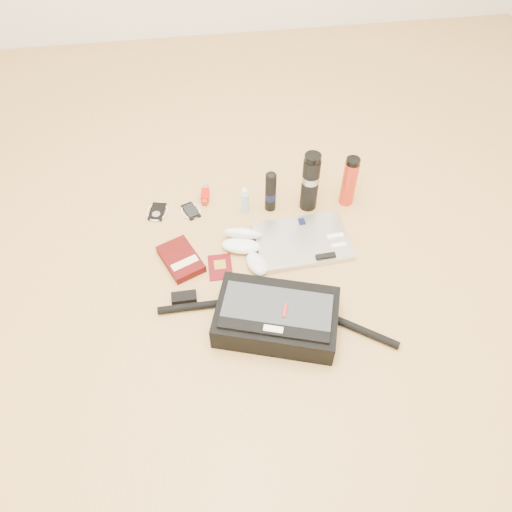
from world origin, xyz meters
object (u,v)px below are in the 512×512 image
Objects in this scene: thermos_black at (310,182)px; laptop at (302,241)px; thermos_red at (349,181)px; messenger_bag at (276,317)px; book at (181,259)px.

laptop is at bearing -107.60° from thermos_black.
thermos_black is at bearing -179.06° from thermos_red.
laptop is 1.37× the size of thermos_black.
messenger_bag is 0.73m from thermos_red.
laptop and book have the same top height.
book is 0.63m from thermos_black.
laptop is at bearing 82.48° from messenger_bag.
messenger_bag is 0.48m from book.
thermos_red is (0.75, 0.24, 0.10)m from book.
thermos_red reaches higher than laptop.
messenger_bag is at bearing -125.39° from thermos_red.
thermos_black reaches higher than book.
thermos_red is (0.17, 0.00, -0.02)m from thermos_black.
book is (-0.33, 0.35, -0.04)m from messenger_bag.
thermos_black is at bearing 69.69° from laptop.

